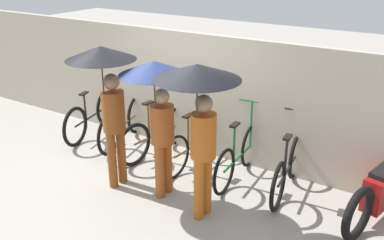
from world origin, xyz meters
name	(u,v)px	position (x,y,z in m)	size (l,w,h in m)	color
ground_plane	(126,193)	(0.00, 0.00, 0.00)	(30.00, 30.00, 0.00)	#9E998E
back_wall	(192,93)	(0.00, 1.78, 1.01)	(13.07, 0.12, 2.03)	#B2A893
parked_bicycle_0	(92,115)	(-1.92, 1.31, 0.37)	(0.57, 1.77, 1.11)	black
parked_bicycle_1	(124,123)	(-1.15, 1.33, 0.38)	(0.53, 1.73, 1.03)	black
parked_bicycle_2	(157,133)	(-0.38, 1.28, 0.37)	(0.44, 1.77, 1.05)	black
parked_bicycle_3	(195,144)	(0.38, 1.26, 0.37)	(0.44, 1.73, 1.09)	black
parked_bicycle_4	(238,156)	(1.15, 1.25, 0.37)	(0.44, 1.66, 1.11)	black
parked_bicycle_5	(287,169)	(1.91, 1.27, 0.36)	(0.44, 1.65, 1.10)	black
pedestrian_leading	(106,81)	(-0.28, 0.06, 1.61)	(0.93, 0.93, 2.10)	brown
pedestrian_center	(157,95)	(0.46, 0.20, 1.51)	(0.91, 0.91, 1.97)	#9E4C1E
pedestrian_trailing	(199,100)	(1.19, 0.03, 1.63)	(1.02, 1.02, 2.07)	#B25619
motorcycle	(382,191)	(3.16, 1.30, 0.40)	(0.72, 1.94, 0.91)	black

